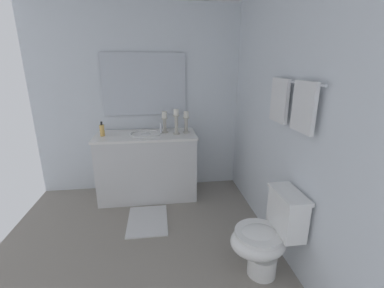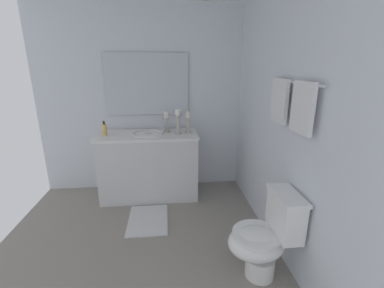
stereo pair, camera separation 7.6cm
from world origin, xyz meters
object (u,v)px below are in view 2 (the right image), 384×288
at_px(candle_holder_tall, 188,122).
at_px(bath_mat, 148,220).
at_px(candle_holder_short, 178,121).
at_px(toilet, 264,238).
at_px(towel_center, 302,108).
at_px(vanity_cabinet, 149,165).
at_px(candle_holder_mid, 167,121).
at_px(sink_basin, 148,137).
at_px(towel_bar, 294,82).
at_px(soap_bottle, 104,129).
at_px(mirror, 147,84).
at_px(towel_near_vanity, 279,101).

height_order(candle_holder_tall, bath_mat, candle_holder_tall).
bearing_deg(bath_mat, candle_holder_short, 146.64).
bearing_deg(toilet, bath_mat, -132.00).
xyz_separation_m(towel_center, bath_mat, (-0.86, -1.20, -1.40)).
relative_size(toilet, bath_mat, 1.25).
distance_m(towel_center, bath_mat, 2.03).
xyz_separation_m(candle_holder_tall, toilet, (1.53, 0.48, -0.64)).
relative_size(vanity_cabinet, candle_holder_mid, 4.63).
bearing_deg(towel_center, toilet, -79.66).
relative_size(candle_holder_mid, toilet, 0.37).
height_order(sink_basin, towel_bar, towel_bar).
height_order(towel_center, bath_mat, towel_center).
distance_m(candle_holder_mid, toilet, 1.87).
distance_m(candle_holder_mid, soap_bottle, 0.77).
relative_size(sink_basin, candle_holder_short, 1.27).
relative_size(candle_holder_tall, candle_holder_mid, 1.01).
bearing_deg(candle_holder_short, towel_center, 29.41).
bearing_deg(candle_holder_short, toilet, 22.39).
relative_size(toilet, towel_bar, 0.97).
relative_size(candle_holder_short, soap_bottle, 1.76).
bearing_deg(bath_mat, soap_bottle, -139.10).
xyz_separation_m(mirror, towel_bar, (1.57, 1.22, 0.12)).
relative_size(vanity_cabinet, sink_basin, 3.16).
distance_m(sink_basin, bath_mat, 1.02).
bearing_deg(sink_basin, towel_center, 38.94).
xyz_separation_m(mirror, candle_holder_mid, (0.22, 0.24, -0.45)).
xyz_separation_m(sink_basin, towel_bar, (1.29, 1.22, 0.75)).
relative_size(towel_near_vanity, bath_mat, 0.62).
height_order(soap_bottle, towel_bar, towel_bar).
bearing_deg(toilet, candle_holder_short, -157.61).
bearing_deg(candle_holder_short, sink_basin, -95.70).
height_order(toilet, bath_mat, toilet).
distance_m(sink_basin, towel_center, 2.00).
xyz_separation_m(vanity_cabinet, candle_holder_tall, (-0.01, 0.52, 0.57)).
distance_m(soap_bottle, towel_bar, 2.25).
bearing_deg(towel_bar, candle_holder_mid, -144.16).
distance_m(candle_holder_tall, bath_mat, 1.29).
bearing_deg(towel_bar, toilet, -43.88).
bearing_deg(soap_bottle, candle_holder_tall, 91.50).
relative_size(candle_holder_mid, soap_bottle, 1.52).
relative_size(candle_holder_short, towel_near_vanity, 0.85).
relative_size(towel_near_vanity, towel_center, 1.01).
xyz_separation_m(towel_near_vanity, bath_mat, (-0.47, -1.20, -1.39)).
bearing_deg(toilet, towel_bar, 136.12).
relative_size(vanity_cabinet, toilet, 1.69).
bearing_deg(vanity_cabinet, mirror, 179.99).
bearing_deg(sink_basin, towel_bar, 43.33).
distance_m(vanity_cabinet, toilet, 1.82).
bearing_deg(vanity_cabinet, candle_holder_short, 84.32).
height_order(mirror, candle_holder_mid, mirror).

